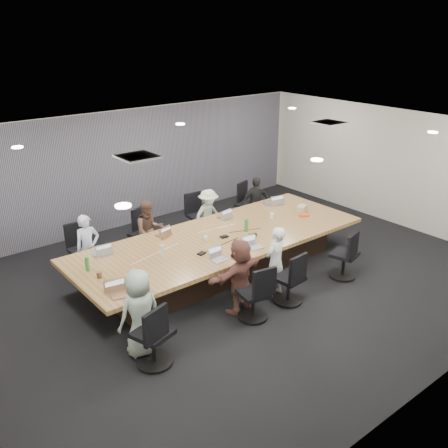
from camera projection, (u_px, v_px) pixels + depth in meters
floor at (237, 280)px, 9.72m from camera, size 10.00×8.00×0.00m
ceiling at (238, 138)px, 8.67m from camera, size 10.00×8.00×0.00m
wall_back at (131, 167)px, 12.08m from camera, size 10.00×0.00×2.80m
wall_front at (442, 300)px, 6.30m from camera, size 10.00×0.00×2.80m
wall_right at (395, 167)px, 12.09m from camera, size 0.00×8.00×2.80m
curtain at (133, 168)px, 12.03m from camera, size 9.80×0.04×2.80m
conference_table at (221, 253)px, 9.93m from camera, size 6.00×2.20×0.74m
chair_0 at (82, 254)px, 9.90m from camera, size 0.53×0.53×0.78m
chair_1 at (142, 237)px, 10.69m from camera, size 0.65×0.65×0.76m
chair_2 at (199, 220)px, 11.57m from camera, size 0.60×0.60×0.83m
chair_3 at (246, 208)px, 12.40m from camera, size 0.65×0.65×0.77m
chair_4 at (153, 338)px, 7.18m from camera, size 0.73×0.73×0.86m
chair_5 at (253, 297)px, 8.32m from camera, size 0.63×0.63×0.79m
chair_6 at (289, 282)px, 8.81m from camera, size 0.58×0.58×0.80m
chair_7 at (344, 258)px, 9.69m from camera, size 0.68×0.68×0.81m
person_0 at (88, 248)px, 9.54m from camera, size 0.48×0.32×1.31m
laptop_0 at (100, 253)px, 9.11m from camera, size 0.32×0.23×0.02m
person_1 at (150, 231)px, 10.34m from camera, size 0.72×0.62×1.30m
laptop_1 at (164, 234)px, 9.90m from camera, size 0.33×0.27×0.02m
person_2 at (208, 216)px, 11.24m from camera, size 0.83×0.52×1.23m
laptop_2 at (224, 217)px, 10.79m from camera, size 0.31×0.23×0.02m
person_3 at (255, 202)px, 12.06m from camera, size 0.78×0.44×1.26m
laptop_3 at (271, 203)px, 11.62m from camera, size 0.39×0.31×0.02m
person_4 at (140, 313)px, 7.34m from camera, size 0.69×0.46×1.38m
laptop_4 at (122, 294)px, 7.71m from camera, size 0.38×0.29×0.02m
person_5 at (240, 275)px, 8.47m from camera, size 1.28×0.57×1.33m
laptop_5 at (220, 260)px, 8.84m from camera, size 0.30×0.21×0.02m
person_6 at (275, 262)px, 8.96m from camera, size 0.53×0.39×1.33m
laptop_6 at (255, 248)px, 9.32m from camera, size 0.32×0.25×0.02m
bottle_green_left at (87, 264)px, 8.43m from camera, size 0.08×0.08×0.25m
bottle_green_right at (246, 225)px, 10.01m from camera, size 0.10×0.10×0.27m
bottle_clear at (162, 250)px, 8.99m from camera, size 0.06×0.06×0.20m
cup_white_far at (206, 238)px, 9.63m from camera, size 0.09×0.09×0.09m
cup_white_near at (272, 216)px, 10.73m from camera, size 0.10×0.10×0.11m
mug_brown at (99, 275)px, 8.21m from camera, size 0.10×0.10×0.10m
mic_left at (202, 253)px, 9.07m from camera, size 0.17×0.14×0.03m
mic_right at (224, 237)px, 9.79m from camera, size 0.16×0.12×0.03m
stapler at (252, 235)px, 9.80m from camera, size 0.18×0.09×0.07m
canvas_bag at (302, 209)px, 11.08m from camera, size 0.32×0.26×0.15m
snack_packet at (304, 215)px, 10.85m from camera, size 0.24×0.22×0.04m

